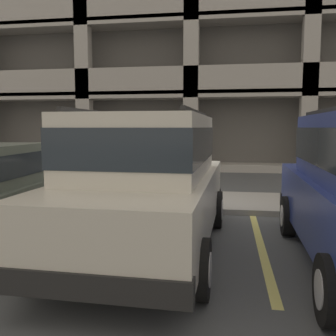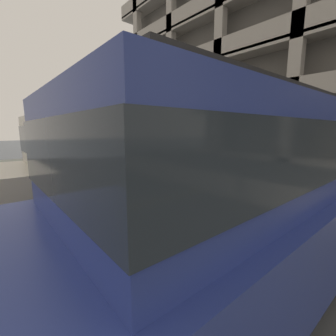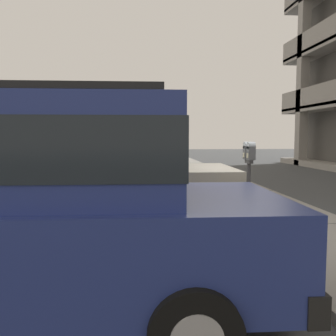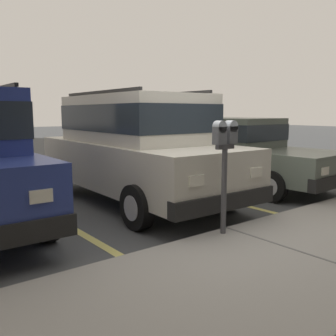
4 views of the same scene
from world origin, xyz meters
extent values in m
cube|color=#444749|center=(0.00, 0.00, -0.05)|extent=(80.00, 80.00, 0.10)
cube|color=gray|center=(0.00, 1.30, 0.06)|extent=(40.00, 2.20, 0.12)
cube|color=#606060|center=(-8.00, 1.30, 0.12)|extent=(0.03, 2.16, 0.00)
cube|color=#606060|center=(-4.00, 1.30, 0.12)|extent=(0.03, 2.16, 0.00)
cube|color=#606060|center=(0.00, 1.30, 0.12)|extent=(0.03, 2.16, 0.00)
cube|color=#DBD16B|center=(-4.52, -1.40, 0.00)|extent=(0.12, 4.80, 0.01)
cube|color=#DBD16B|center=(-1.51, -1.40, 0.00)|extent=(0.12, 4.80, 0.01)
cube|color=#DBD16B|center=(1.51, -1.40, 0.00)|extent=(0.12, 4.80, 0.01)
cube|color=beige|center=(-0.14, -2.21, 0.73)|extent=(1.96, 4.74, 0.80)
cube|color=beige|center=(-0.14, -2.26, 1.55)|extent=(1.69, 2.95, 0.84)
cube|color=#232B33|center=(-0.14, -2.26, 1.57)|extent=(1.72, 2.98, 0.46)
cube|color=black|center=(-0.09, 0.10, 0.45)|extent=(1.88, 0.21, 0.24)
cube|color=silver|center=(0.49, 0.14, 0.81)|extent=(0.24, 0.04, 0.14)
cube|color=silver|center=(-0.66, 0.17, 0.81)|extent=(0.24, 0.04, 0.14)
cylinder|color=black|center=(0.79, -0.77, 0.33)|extent=(0.22, 0.66, 0.66)
cylinder|color=#B2B2B7|center=(0.79, -0.77, 0.33)|extent=(0.23, 0.37, 0.36)
cylinder|color=black|center=(-1.01, -0.73, 0.33)|extent=(0.22, 0.66, 0.66)
cylinder|color=#B2B2B7|center=(-1.01, -0.73, 0.33)|extent=(0.23, 0.37, 0.36)
cylinder|color=black|center=(-1.08, -3.64, 0.33)|extent=(0.22, 0.66, 0.66)
cylinder|color=#B2B2B7|center=(-1.08, -3.64, 0.33)|extent=(0.23, 0.37, 0.36)
cube|color=black|center=(0.54, -2.27, 2.01)|extent=(0.12, 2.62, 0.05)
cube|color=black|center=(-0.83, -2.24, 2.01)|extent=(0.12, 2.62, 0.05)
cube|color=#5B665B|center=(-2.86, -2.01, 0.60)|extent=(1.94, 4.49, 0.60)
cube|color=#5B665B|center=(-2.85, -2.31, 1.22)|extent=(1.60, 2.06, 0.64)
cube|color=#232B33|center=(-2.85, -2.31, 1.24)|extent=(1.63, 2.08, 0.35)
cube|color=black|center=(-2.98, 0.14, 0.42)|extent=(1.74, 0.25, 0.24)
cube|color=black|center=(-2.75, -4.17, 0.42)|extent=(1.74, 0.25, 0.24)
cube|color=silver|center=(-2.46, 0.22, 0.66)|extent=(0.24, 0.04, 0.14)
cube|color=silver|center=(-3.51, 0.17, 0.66)|extent=(0.24, 0.04, 0.14)
cylinder|color=black|center=(-2.11, -0.60, 0.30)|extent=(0.19, 0.61, 0.60)
cylinder|color=#B2B2B7|center=(-2.11, -0.60, 0.30)|extent=(0.20, 0.34, 0.33)
cylinder|color=black|center=(-3.77, -0.70, 0.30)|extent=(0.19, 0.61, 0.60)
cylinder|color=#B2B2B7|center=(-3.77, -0.70, 0.30)|extent=(0.20, 0.34, 0.33)
cylinder|color=black|center=(-1.96, -3.33, 0.30)|extent=(0.19, 0.61, 0.60)
cylinder|color=#B2B2B7|center=(-1.96, -3.33, 0.30)|extent=(0.20, 0.34, 0.33)
cylinder|color=black|center=(-3.62, -3.42, 0.30)|extent=(0.19, 0.61, 0.60)
cylinder|color=#B2B2B7|center=(-3.62, -3.42, 0.30)|extent=(0.20, 0.34, 0.33)
cube|color=navy|center=(2.87, -2.57, 0.73)|extent=(1.94, 4.74, 0.80)
cube|color=navy|center=(2.86, -2.62, 1.55)|extent=(1.68, 2.95, 0.84)
cube|color=#232B33|center=(2.86, -2.62, 1.57)|extent=(1.71, 2.97, 0.46)
cube|color=black|center=(2.92, -0.26, 0.45)|extent=(1.88, 0.20, 0.24)
cube|color=silver|center=(3.49, -0.23, 0.81)|extent=(0.24, 0.04, 0.14)
cube|color=silver|center=(2.35, -0.20, 0.81)|extent=(0.24, 0.04, 0.14)
cylinder|color=black|center=(3.80, -1.14, 0.33)|extent=(0.21, 0.66, 0.66)
cylinder|color=#B2B2B7|center=(3.80, -1.14, 0.33)|extent=(0.23, 0.37, 0.36)
cylinder|color=black|center=(2.00, -1.10, 0.33)|extent=(0.21, 0.66, 0.66)
cylinder|color=#B2B2B7|center=(2.00, -1.10, 0.33)|extent=(0.23, 0.37, 0.36)
cube|color=black|center=(2.18, -2.61, 2.01)|extent=(0.11, 2.62, 0.05)
cylinder|color=#47474C|center=(0.20, 0.35, 0.67)|extent=(0.07, 0.07, 1.09)
cube|color=#47474C|center=(0.20, 0.35, 1.24)|extent=(0.28, 0.06, 0.06)
cube|color=#515459|center=(0.10, 0.35, 1.38)|extent=(0.15, 0.11, 0.22)
cylinder|color=#9EA8B2|center=(0.10, 0.35, 1.49)|extent=(0.15, 0.11, 0.15)
cube|color=#B7B293|center=(0.10, 0.29, 1.35)|extent=(0.08, 0.01, 0.08)
cube|color=#515459|center=(0.30, 0.35, 1.38)|extent=(0.15, 0.11, 0.22)
cylinder|color=#9EA8B2|center=(0.30, 0.35, 1.49)|extent=(0.15, 0.11, 0.15)
cube|color=#B7B293|center=(0.30, 0.29, 1.35)|extent=(0.08, 0.01, 0.08)
cube|color=gray|center=(-14.26, 7.91, 9.00)|extent=(0.60, 0.50, 18.00)
camera|label=1|loc=(0.99, -7.46, 1.80)|focal=40.00mm
camera|label=2|loc=(4.15, -4.39, 1.74)|focal=24.00mm
camera|label=3|loc=(6.20, -1.54, 1.66)|focal=40.00mm
camera|label=4|loc=(3.65, 3.58, 1.67)|focal=40.00mm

